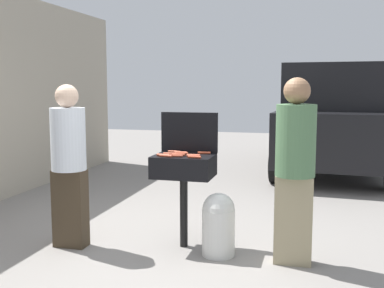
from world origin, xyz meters
name	(u,v)px	position (x,y,z in m)	size (l,w,h in m)	color
ground_plane	(157,249)	(0.00, 0.00, 0.00)	(24.00, 24.00, 0.00)	gray
bbq_grill	(184,170)	(0.24, 0.15, 0.80)	(0.60, 0.44, 0.95)	black
grill_lid_open	(189,132)	(0.24, 0.37, 1.16)	(0.60, 0.05, 0.42)	black
hot_dog_0	(170,154)	(0.10, 0.13, 0.96)	(0.03, 0.03, 0.13)	#C6593D
hot_dog_1	(194,155)	(0.36, 0.09, 0.96)	(0.03, 0.03, 0.13)	#B74C33
hot_dog_2	(179,155)	(0.20, 0.10, 0.96)	(0.03, 0.03, 0.13)	#AD4228
hot_dog_3	(193,156)	(0.36, 0.06, 0.96)	(0.03, 0.03, 0.13)	#B74C33
hot_dog_4	(181,153)	(0.18, 0.25, 0.96)	(0.03, 0.03, 0.13)	#C6593D
hot_dog_5	(204,153)	(0.42, 0.29, 0.96)	(0.03, 0.03, 0.13)	#AD4228
hot_dog_6	(195,157)	(0.39, -0.01, 0.96)	(0.03, 0.03, 0.13)	#AD4228
hot_dog_7	(182,153)	(0.21, 0.20, 0.96)	(0.03, 0.03, 0.13)	#AD4228
hot_dog_8	(166,156)	(0.10, -0.01, 0.96)	(0.03, 0.03, 0.13)	#B74C33
hot_dog_9	(176,156)	(0.20, 0.01, 0.96)	(0.03, 0.03, 0.13)	#B74C33
hot_dog_10	(163,155)	(0.06, 0.04, 0.96)	(0.03, 0.03, 0.13)	#C6593D
hot_dog_11	(174,152)	(0.10, 0.29, 0.96)	(0.03, 0.03, 0.13)	#C6593D
propane_tank	(218,223)	(0.63, -0.01, 0.32)	(0.32, 0.32, 0.62)	silver
person_left	(69,160)	(-0.88, -0.13, 0.90)	(0.35, 0.35, 1.66)	#3F3323
person_right	(295,164)	(1.34, -0.03, 0.93)	(0.36, 0.36, 1.72)	gray
parked_minivan	(337,118)	(1.90, 5.04, 1.03)	(2.25, 4.51, 2.02)	black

